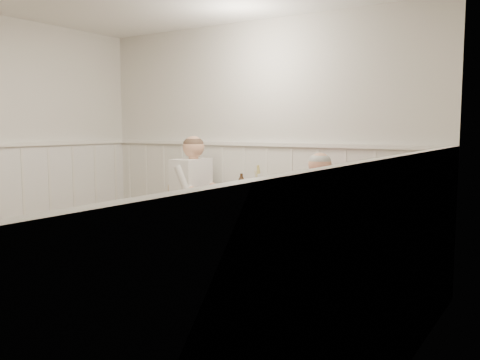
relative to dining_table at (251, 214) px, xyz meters
The scene contains 16 objects.
ground_plane 1.96m from the dining_table, 95.67° to the right, with size 4.50×4.50×0.00m, color #48321C.
room_shell 2.04m from the dining_table, 95.67° to the right, with size 4.04×4.54×2.60m.
wainscot 1.17m from the dining_table, 99.00° to the right, with size 4.00×4.49×1.34m.
dining_table is the anchor object (origin of this frame).
chair_right 0.87m from the dining_table, ahead, with size 0.56×0.56×0.97m.
chair_left 0.85m from the dining_table, behind, with size 0.53×0.53×0.87m.
man_in_pink 0.74m from the dining_table, ahead, with size 0.62×0.43×1.30m.
diner_cream 0.71m from the dining_table, behind, with size 0.68×0.47×1.43m.
plate_man 0.28m from the dining_table, ahead, with size 0.27×0.27×0.07m.
plate_diner 0.24m from the dining_table, 159.46° to the right, with size 0.28×0.28×0.07m.
beer_glass_a 0.34m from the dining_table, 85.16° to the left, with size 0.07×0.07×0.19m.
beer_glass_b 0.28m from the dining_table, 110.94° to the left, with size 0.06×0.06×0.16m.
beer_bottle 0.41m from the dining_table, 138.83° to the left, with size 0.07×0.07×0.27m.
rolled_napkin 0.35m from the dining_table, 63.05° to the right, with size 0.18×0.06×0.04m.
grass_vase 0.38m from the dining_table, 110.75° to the left, with size 0.04×0.04×0.38m.
gingham_mat 0.36m from the dining_table, 148.99° to the left, with size 0.35×0.31×0.01m.
Camera 1 is at (2.78, -2.37, 1.50)m, focal length 38.00 mm.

